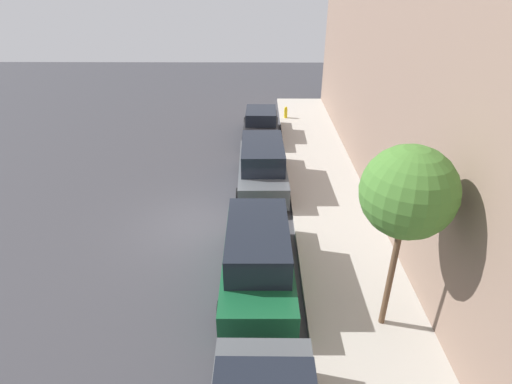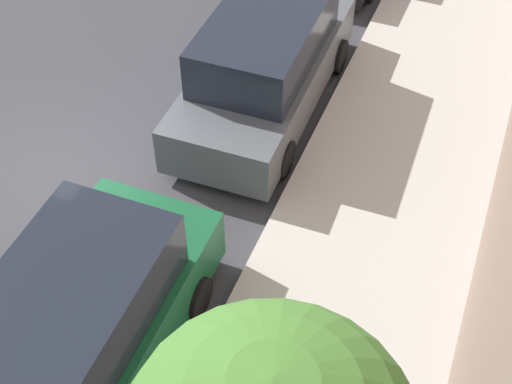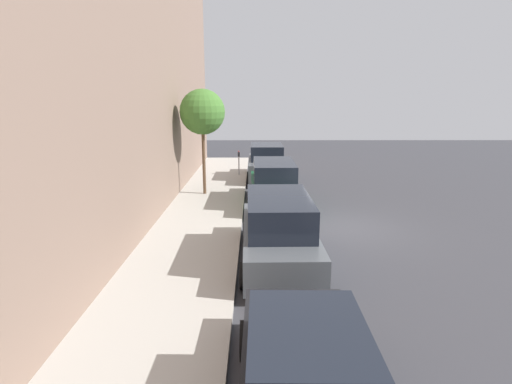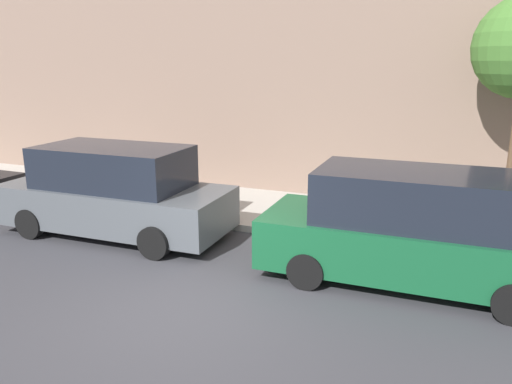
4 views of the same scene
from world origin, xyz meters
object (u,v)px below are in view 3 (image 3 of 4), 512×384
object	(u,v)px
parked_minivan_second	(274,184)
street_tree	(202,112)
parked_suv_nearest	(267,163)
parked_minivan_third	(278,231)
parked_sedan_fourth	(306,378)
parking_meter_near	(239,160)

from	to	relation	value
parked_minivan_second	street_tree	world-z (taller)	street_tree
parked_suv_nearest	parked_minivan_second	world-z (taller)	parked_suv_nearest
parked_minivan_third	parked_sedan_fourth	size ratio (longest dim) A/B	1.09
parked_sedan_fourth	street_tree	world-z (taller)	street_tree
parked_minivan_second	street_tree	xyz separation A→B (m)	(3.12, -1.64, 2.93)
street_tree	parked_minivan_second	bearing A→B (deg)	152.33
parking_meter_near	street_tree	bearing A→B (deg)	73.36
parked_minivan_third	parking_meter_near	size ratio (longest dim) A/B	3.60
parked_suv_nearest	parked_minivan_third	size ratio (longest dim) A/B	0.97
parked_minivan_third	street_tree	world-z (taller)	street_tree
parked_minivan_second	parked_sedan_fourth	size ratio (longest dim) A/B	1.09
parked_minivan_third	parked_minivan_second	bearing A→B (deg)	-91.49
parked_suv_nearest	street_tree	distance (m)	5.68
parked_minivan_second	parking_meter_near	distance (m)	6.57
parked_minivan_second	parking_meter_near	bearing A→B (deg)	-74.87
parked_minivan_second	parked_sedan_fourth	xyz separation A→B (m)	(0.10, 11.65, -0.20)
parked_suv_nearest	parked_minivan_second	xyz separation A→B (m)	(-0.14, 5.49, -0.01)
parked_suv_nearest	parked_sedan_fourth	distance (m)	17.14
parked_suv_nearest	parked_sedan_fourth	bearing A→B (deg)	90.14
street_tree	parking_meter_near	bearing A→B (deg)	-106.64
parked_minivan_second	parked_minivan_third	bearing A→B (deg)	88.51
parking_meter_near	parked_minivan_second	bearing A→B (deg)	105.13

